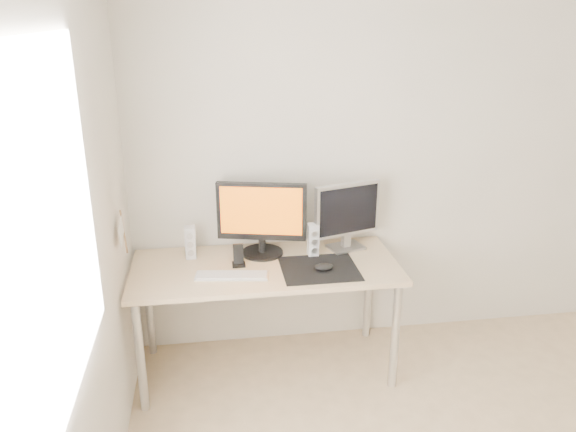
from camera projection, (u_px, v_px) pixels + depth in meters
wall_back at (399, 160)px, 3.67m from camera, size 3.50×0.00×3.50m
wall_left at (56, 313)px, 1.80m from camera, size 0.00×3.50×3.50m
window_pane at (49, 241)px, 1.71m from camera, size 0.00×1.30×1.30m
mousepad at (319, 269)px, 3.32m from camera, size 0.45×0.40×0.00m
mouse at (324, 267)px, 3.29m from camera, size 0.12×0.07×0.04m
desk at (266, 277)px, 3.40m from camera, size 1.60×0.70×0.73m
main_monitor at (262, 216)px, 3.44m from camera, size 0.55×0.31×0.47m
second_monitor at (347, 213)px, 3.53m from camera, size 0.44×0.22×0.43m
speaker_left at (190, 242)px, 3.44m from camera, size 0.06×0.08×0.20m
speaker_right at (313, 240)px, 3.48m from camera, size 0.06×0.08×0.20m
keyboard at (232, 275)px, 3.22m from camera, size 0.43×0.18×0.02m
phone_dock at (239, 259)px, 3.35m from camera, size 0.08×0.07×0.14m
pennant at (122, 232)px, 3.02m from camera, size 0.01×0.23×0.29m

